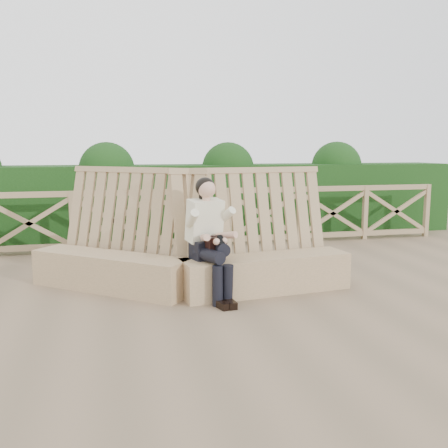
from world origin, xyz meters
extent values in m
plane|color=brown|center=(0.00, 0.00, 0.00)|extent=(60.00, 60.00, 0.00)
cube|color=olive|center=(-1.53, 0.95, 0.24)|extent=(2.02, 1.79, 0.47)
cube|color=olive|center=(-1.36, 1.15, 0.81)|extent=(1.99, 1.76, 1.59)
cube|color=olive|center=(0.42, 0.37, 0.24)|extent=(2.25, 0.76, 0.47)
cube|color=olive|center=(0.39, 0.64, 0.81)|extent=(2.25, 0.71, 1.59)
cube|color=black|center=(-0.36, 0.38, 0.59)|extent=(0.44, 0.37, 0.23)
cube|color=beige|center=(-0.37, 0.43, 0.95)|extent=(0.49, 0.41, 0.55)
sphere|color=tan|center=(-0.36, 0.38, 1.35)|extent=(0.28, 0.28, 0.22)
sphere|color=black|center=(-0.37, 0.42, 1.37)|extent=(0.30, 0.30, 0.24)
cylinder|color=black|center=(-0.38, 0.15, 0.57)|extent=(0.29, 0.51, 0.16)
cylinder|color=black|center=(-0.23, 0.21, 0.64)|extent=(0.29, 0.51, 0.17)
cylinder|color=black|center=(-0.33, -0.08, 0.24)|extent=(0.16, 0.16, 0.47)
cylinder|color=black|center=(-0.20, -0.06, 0.24)|extent=(0.16, 0.16, 0.47)
cube|color=black|center=(-0.30, -0.17, 0.04)|extent=(0.16, 0.27, 0.08)
cube|color=black|center=(-0.19, -0.16, 0.04)|extent=(0.16, 0.27, 0.08)
cube|color=black|center=(-0.28, 0.21, 0.69)|extent=(0.27, 0.20, 0.16)
cube|color=black|center=(-0.25, 0.04, 0.76)|extent=(0.10, 0.11, 0.13)
cube|color=olive|center=(0.00, 3.50, 1.05)|extent=(10.10, 0.07, 0.10)
cube|color=olive|center=(0.00, 3.50, 0.12)|extent=(10.10, 0.07, 0.10)
cube|color=black|center=(0.00, 4.70, 0.75)|extent=(12.00, 1.20, 1.50)
camera|label=1|loc=(-1.59, -5.60, 1.84)|focal=40.00mm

